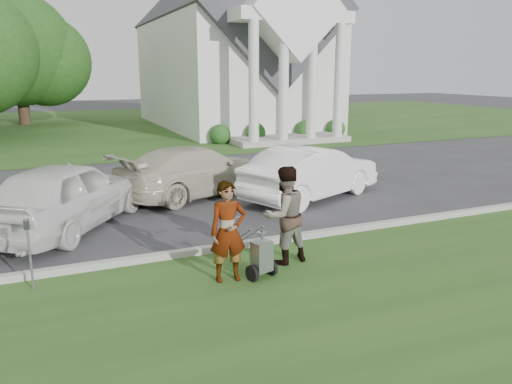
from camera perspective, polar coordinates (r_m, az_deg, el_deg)
ground at (r=9.95m, az=-4.26°, el=-7.98°), size 120.00×120.00×0.00m
grass_strip at (r=7.45m, az=3.60°, el=-15.81°), size 80.00×7.00×0.01m
church_lawn at (r=36.08m, az=-18.54°, el=7.13°), size 80.00×30.00×0.01m
curb at (r=10.42m, az=-5.27°, el=-6.56°), size 80.00×0.18×0.15m
church at (r=34.13m, az=-2.78°, el=17.46°), size 9.19×19.00×24.10m
tree_back at (r=38.79m, az=-25.57°, el=13.94°), size 9.61×7.60×8.89m
striping_cart at (r=9.04m, az=0.60°, el=-7.44°), size 0.69×1.10×0.95m
person_left at (r=8.79m, az=-3.21°, el=-4.65°), size 0.69×0.49×1.81m
person_right at (r=9.62m, az=3.26°, el=-2.73°), size 1.02×0.85×1.91m
parking_meter_near at (r=9.24m, az=-24.52°, el=-5.65°), size 0.09×0.08×1.28m
car_b at (r=12.56m, az=-20.88°, el=-0.30°), size 4.41×5.10×1.66m
car_c at (r=15.13m, az=-6.89°, el=2.42°), size 5.53×3.88×1.49m
car_d at (r=14.71m, az=6.33°, el=2.26°), size 5.00×3.36×1.56m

